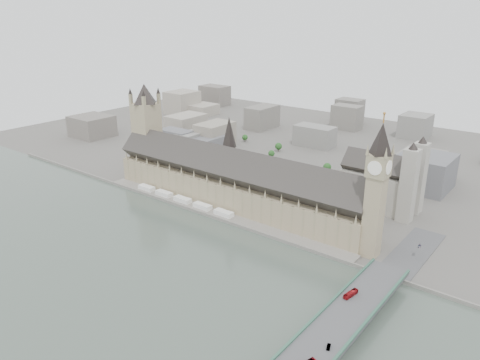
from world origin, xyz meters
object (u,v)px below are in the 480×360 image
Objects in this scene: victoria_tower at (147,127)px; car_approach at (419,246)px; westminster_bridge at (341,327)px; elizabeth_tower at (377,182)px; car_silver at (329,347)px; palace_of_westminster at (234,182)px; westminster_abbey at (383,183)px; red_bus_north at (351,294)px.

victoria_tower reaches higher than car_approach.
elizabeth_tower is at bearing 104.11° from westminster_bridge.
victoria_tower reaches higher than car_silver.
palace_of_westminster is 168.88m from car_approach.
car_silver is (167.43, -132.78, -11.66)m from palace_of_westminster.
westminster_abbey is (-51.08, 182.50, 19.96)m from westminster_bridge.
westminster_abbey is (110.92, 75.30, 2.38)m from palace_of_westminster.
elizabeth_tower is 58.29m from car_approach.
red_bus_north is (18.31, -72.11, -46.20)m from elizabeth_tower.
palace_of_westminster is at bearing -2.96° from victoria_tower.
palace_of_westminster reaches higher than westminster_bridge.
victoria_tower is 295.72m from red_bus_north.
victoria_tower is at bearing -163.50° from westminster_abbey.
westminster_bridge is at bearing -75.89° from elizabeth_tower.
elizabeth_tower is at bearing -72.71° from westminster_abbey.
car_silver is at bearing -38.42° from palace_of_westminster.
red_bus_north is 2.57× the size of car_approach.
red_bus_north is at bearing -17.94° from victoria_tower.
westminster_bridge is (24.00, -95.50, -52.96)m from elizabeth_tower.
elizabeth_tower reaches higher than westminster_bridge.
elizabeth_tower is 1.58× the size of westminster_abbey.
victoria_tower is 324.13m from car_silver.
victoria_tower reaches higher than westminster_bridge.
car_approach is (6.42, 111.20, 5.79)m from westminster_bridge.
westminster_bridge is at bearing -33.49° from palace_of_westminster.
car_approach is (168.42, 4.00, -11.79)m from palace_of_westminster.
elizabeth_tower is 133.19m from car_silver.
elizabeth_tower reaches higher than red_bus_north.
car_approach is at bearing 91.91° from red_bus_north.
car_silver is at bearing -25.67° from victoria_tower.
car_approach is (290.42, -2.30, -44.29)m from victoria_tower.
westminster_abbey is at bearing 105.64° from westminster_bridge.
elizabeth_tower reaches higher than car_silver.
red_bus_north is at bearing 83.12° from car_silver.
westminster_bridge is at bearing -102.81° from car_approach.
victoria_tower is 309.91m from westminster_bridge.
victoria_tower is (-122.00, 6.30, 32.50)m from palace_of_westminster.
palace_of_westminster is 126.41m from victoria_tower.
palace_of_westminster is at bearing 121.91° from car_silver.
westminster_abbey is at bearing 34.17° from palace_of_westminster.
westminster_abbey is at bearing 115.69° from red_bus_north.
elizabeth_tower reaches higher than palace_of_westminster.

